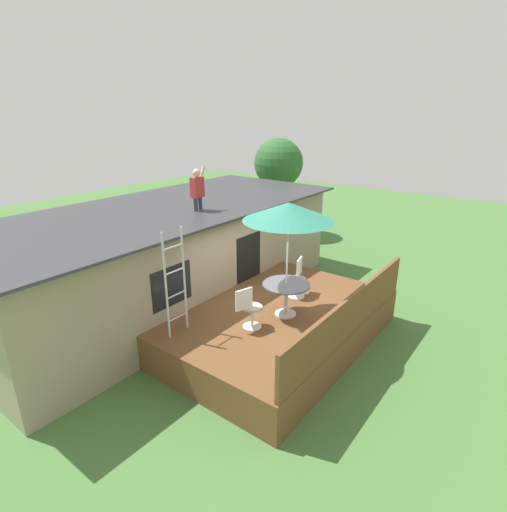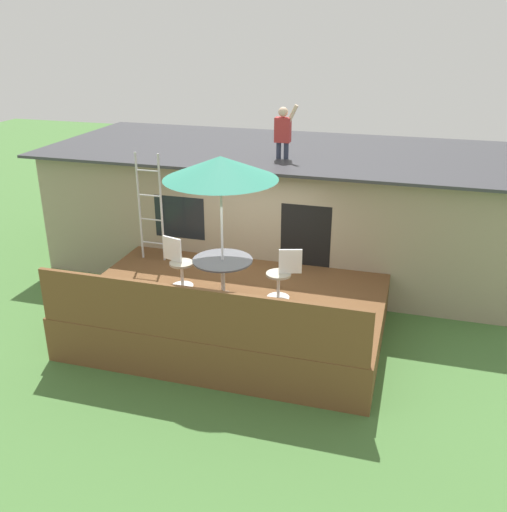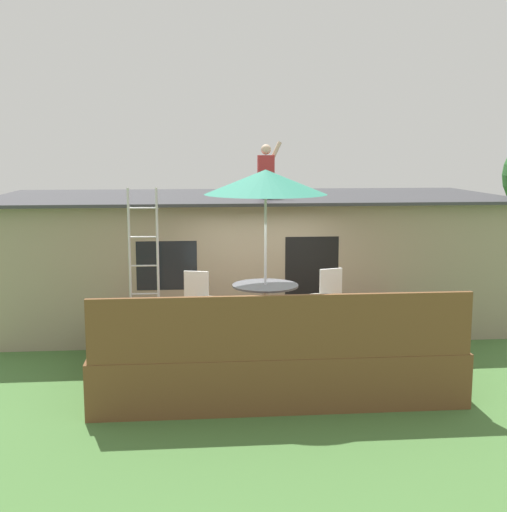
{
  "view_description": "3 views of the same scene",
  "coord_description": "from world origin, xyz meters",
  "px_view_note": "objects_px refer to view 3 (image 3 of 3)",
  "views": [
    {
      "loc": [
        -6.87,
        -4.57,
        5.11
      ],
      "look_at": [
        -0.24,
        0.5,
        2.06
      ],
      "focal_mm": 28.25,
      "sensor_mm": 36.0,
      "label": 1
    },
    {
      "loc": [
        2.99,
        -8.88,
        5.36
      ],
      "look_at": [
        0.25,
        0.51,
        1.34
      ],
      "focal_mm": 40.36,
      "sensor_mm": 36.0,
      "label": 2
    },
    {
      "loc": [
        -1.23,
        -10.7,
        3.66
      ],
      "look_at": [
        -0.16,
        0.91,
        1.81
      ],
      "focal_mm": 47.78,
      "sensor_mm": 36.0,
      "label": 3
    }
  ],
  "objects_px": {
    "step_ladder": "(144,251)",
    "person_figure": "(266,167)",
    "patio_table": "(265,295)",
    "patio_chair_left": "(204,300)",
    "patio_umbrella": "(266,182)",
    "patio_chair_right": "(324,297)"
  },
  "relations": [
    {
      "from": "patio_table",
      "to": "patio_chair_left",
      "type": "relative_size",
      "value": 1.13
    },
    {
      "from": "patio_table",
      "to": "patio_chair_left",
      "type": "distance_m",
      "value": 1.0
    },
    {
      "from": "patio_chair_right",
      "to": "step_ladder",
      "type": "bearing_deg",
      "value": -36.14
    },
    {
      "from": "person_figure",
      "to": "patio_chair_left",
      "type": "height_order",
      "value": "person_figure"
    },
    {
      "from": "patio_umbrella",
      "to": "patio_chair_right",
      "type": "height_order",
      "value": "patio_umbrella"
    },
    {
      "from": "step_ladder",
      "to": "patio_chair_left",
      "type": "bearing_deg",
      "value": -45.76
    },
    {
      "from": "patio_table",
      "to": "patio_umbrella",
      "type": "height_order",
      "value": "patio_umbrella"
    },
    {
      "from": "person_figure",
      "to": "patio_chair_right",
      "type": "height_order",
      "value": "person_figure"
    },
    {
      "from": "step_ladder",
      "to": "patio_table",
      "type": "bearing_deg",
      "value": -33.86
    },
    {
      "from": "patio_umbrella",
      "to": "person_figure",
      "type": "bearing_deg",
      "value": 83.42
    },
    {
      "from": "person_figure",
      "to": "patio_chair_right",
      "type": "bearing_deg",
      "value": -75.81
    },
    {
      "from": "person_figure",
      "to": "patio_chair_left",
      "type": "relative_size",
      "value": 1.21
    },
    {
      "from": "patio_umbrella",
      "to": "step_ladder",
      "type": "relative_size",
      "value": 1.15
    },
    {
      "from": "patio_umbrella",
      "to": "person_figure",
      "type": "distance_m",
      "value": 2.94
    },
    {
      "from": "patio_umbrella",
      "to": "patio_chair_right",
      "type": "distance_m",
      "value": 2.16
    },
    {
      "from": "patio_table",
      "to": "patio_chair_left",
      "type": "bearing_deg",
      "value": 163.68
    },
    {
      "from": "patio_umbrella",
      "to": "patio_table",
      "type": "bearing_deg",
      "value": 180.0
    },
    {
      "from": "step_ladder",
      "to": "person_figure",
      "type": "relative_size",
      "value": 1.98
    },
    {
      "from": "patio_chair_left",
      "to": "patio_chair_right",
      "type": "relative_size",
      "value": 1.0
    },
    {
      "from": "step_ladder",
      "to": "person_figure",
      "type": "xyz_separation_m",
      "value": [
        2.31,
        1.59,
        1.4
      ]
    },
    {
      "from": "person_figure",
      "to": "patio_chair_right",
      "type": "distance_m",
      "value": 3.38
    },
    {
      "from": "patio_table",
      "to": "patio_chair_right",
      "type": "distance_m",
      "value": 1.05
    }
  ]
}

